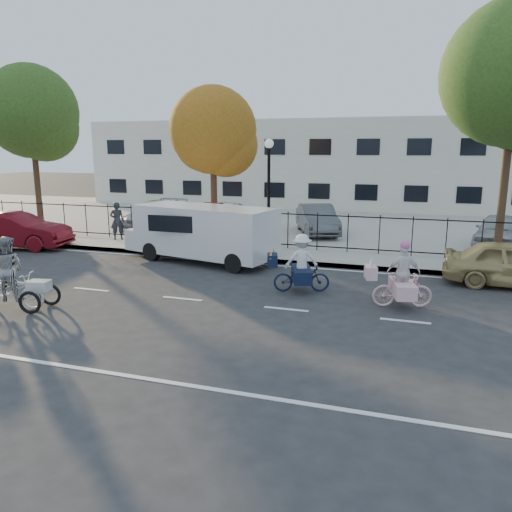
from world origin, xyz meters
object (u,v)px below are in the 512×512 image
at_px(bull_bike, 301,269).
at_px(lot_car_d, 499,231).
at_px(red_sedan, 15,231).
at_px(lot_car_b, 223,216).
at_px(lot_car_c, 317,219).
at_px(unicorn_bike, 402,283).
at_px(zebra_trike, 10,281).
at_px(pedestrian, 117,221).
at_px(lamppost, 269,175).
at_px(lot_car_a, 154,214).
at_px(white_van, 202,231).

relative_size(bull_bike, lot_car_d, 0.47).
bearing_deg(red_sedan, lot_car_b, -55.49).
relative_size(lot_car_c, lot_car_d, 1.05).
bearing_deg(unicorn_bike, red_sedan, 64.32).
xyz_separation_m(zebra_trike, lot_car_c, (5.53, 13.18, 0.10)).
relative_size(bull_bike, lot_car_c, 0.45).
height_order(unicorn_bike, pedestrian, pedestrian).
height_order(lamppost, lot_car_a, lamppost).
bearing_deg(pedestrian, lot_car_b, -153.03).
distance_m(bull_bike, red_sedan, 13.12).
distance_m(lamppost, lot_car_d, 9.66).
relative_size(zebra_trike, red_sedan, 0.49).
bearing_deg(zebra_trike, lot_car_a, 0.47).
xyz_separation_m(lamppost, bull_bike, (2.48, -5.05, -2.43)).
bearing_deg(unicorn_bike, zebra_trike, 94.69).
height_order(lot_car_c, lot_car_d, lot_car_c).
xyz_separation_m(white_van, lot_car_c, (3.01, 6.53, -0.30)).
distance_m(lamppost, lot_car_b, 6.14).
height_order(lamppost, white_van, lamppost).
bearing_deg(zebra_trike, white_van, -32.77).
bearing_deg(bull_bike, zebra_trike, 101.75).
bearing_deg(unicorn_bike, lot_car_b, 28.06).
xyz_separation_m(unicorn_bike, pedestrian, (-12.32, 5.68, 0.32)).
xyz_separation_m(bull_bike, lot_car_c, (-1.33, 9.28, 0.16)).
bearing_deg(lamppost, lot_car_c, 74.81).
bearing_deg(unicorn_bike, pedestrian, 51.32).
bearing_deg(lot_car_c, bull_bike, -103.56).
relative_size(bull_bike, lot_car_a, 0.41).
height_order(lot_car_a, lot_car_c, lot_car_c).
bearing_deg(pedestrian, lot_car_c, -178.21).
height_order(pedestrian, lot_car_c, pedestrian).
relative_size(white_van, lot_car_b, 1.32).
bearing_deg(lot_car_b, lot_car_d, -11.10).
bearing_deg(lot_car_b, lot_car_a, -174.54).
height_order(white_van, lot_car_a, white_van).
height_order(red_sedan, lot_car_a, red_sedan).
bearing_deg(lot_car_a, lot_car_c, 5.12).
relative_size(pedestrian, lot_car_a, 0.36).
xyz_separation_m(bull_bike, white_van, (-4.34, 2.75, 0.46)).
distance_m(lamppost, white_van, 3.56).
bearing_deg(lot_car_c, lot_car_a, 162.37).
relative_size(red_sedan, lot_car_c, 1.09).
height_order(pedestrian, lot_car_d, pedestrian).
xyz_separation_m(unicorn_bike, red_sedan, (-15.71, 3.27, 0.08)).
bearing_deg(white_van, unicorn_bike, -12.03).
height_order(bull_bike, lot_car_d, bull_bike).
xyz_separation_m(lamppost, unicorn_bike, (5.34, -5.68, -2.45)).
height_order(red_sedan, lot_car_c, lot_car_c).
bearing_deg(red_sedan, zebra_trike, -148.25).
bearing_deg(lot_car_d, lot_car_b, -171.31).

